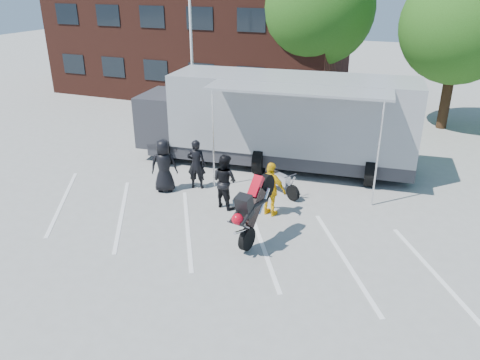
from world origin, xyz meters
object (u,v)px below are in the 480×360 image
Objects in this scene: stunt_bike_rider at (260,239)px; spectator_leather_b at (196,164)px; tree_mid at (459,26)px; parked_motorcycle at (280,194)px; tree_left at (317,8)px; spectator_hivis at (271,189)px; spectator_leather_a at (164,166)px; transporter_truck at (278,165)px; spectator_leather_c at (225,181)px; flagpole at (196,25)px.

stunt_bike_rider is 4.37m from spectator_leather_b.
tree_mid is 12.89m from parked_motorcycle.
tree_left is 4.83× the size of spectator_hivis.
stunt_bike_rider is at bearing -109.30° from tree_mid.
stunt_bike_rider is 4.84m from spectator_leather_a.
spectator_leather_b is 1.02× the size of spectator_hivis.
stunt_bike_rider is at bearing -83.01° from transporter_truck.
spectator_leather_b is 0.99× the size of spectator_leather_c.
spectator_leather_c reaches higher than spectator_hivis.
tree_left is at bearing -68.97° from spectator_hivis.
stunt_bike_rider is at bearing 157.78° from spectator_leather_c.
spectator_hivis is at bearing 108.22° from stunt_bike_rider.
parked_motorcycle is 0.83× the size of stunt_bike_rider.
transporter_truck is at bearing -30.72° from flagpole.
spectator_leather_c is at bearing -118.59° from tree_mid.
transporter_truck is at bearing -62.81° from spectator_hivis.
spectator_leather_c is 1.03× the size of spectator_hivis.
tree_left is at bearing 54.72° from flagpole.
spectator_leather_c reaches higher than transporter_truck.
stunt_bike_rider is at bearing 131.59° from spectator_leather_a.
tree_mid is 15.52m from stunt_bike_rider.
transporter_truck is at bearing 112.88° from stunt_bike_rider.
transporter_truck is 6.03m from stunt_bike_rider.
tree_left is at bearing -123.33° from spectator_leather_a.
tree_left reaches higher than flagpole.
spectator_leather_b reaches higher than spectator_hivis.
stunt_bike_rider is 1.17× the size of spectator_leather_a.
spectator_leather_a is 1.05× the size of spectator_leather_b.
stunt_bike_rider is 1.22× the size of spectator_leather_b.
transporter_truck is at bearing -135.57° from spectator_leather_b.
spectator_hivis is at bearing -81.82° from tree_left.
transporter_truck is at bearing -127.68° from tree_mid.
flagpole is 4.38× the size of spectator_leather_b.
spectator_leather_a is 2.51m from spectator_leather_c.
tree_mid is at bearing -139.54° from spectator_leather_b.
spectator_hivis is (4.09, -0.38, -0.06)m from spectator_leather_a.
flagpole is 12.31m from tree_mid.
spectator_leather_c is (0.31, -13.27, -4.65)m from tree_left.
spectator_leather_a reaches higher than spectator_leather_c.
flagpole is at bearing 143.62° from transporter_truck.
spectator_leather_a is (2.07, -6.91, -4.10)m from flagpole.
transporter_truck is 6.39× the size of spectator_hivis.
spectator_leather_c is at bearing 147.96° from spectator_leather_a.
spectator_leather_b is (0.94, 0.65, -0.04)m from spectator_leather_a.
spectator_leather_a is at bearing -73.33° from flagpole.
spectator_leather_c is at bearing 133.36° from spectator_leather_b.
tree_left is 4.67× the size of parked_motorcycle.
stunt_bike_rider is (6.38, -8.89, -5.05)m from flagpole.
tree_mid is (7.00, -1.00, -0.62)m from tree_left.
flagpole is 0.70× the size of transporter_truck.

